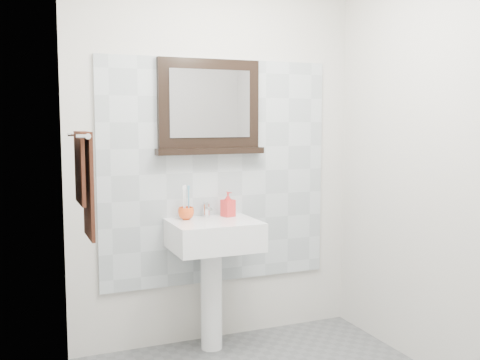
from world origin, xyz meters
The scene contains 12 objects.
back_wall centered at (0.00, 1.10, 1.25)m, with size 2.00×0.01×2.50m, color beige.
front_wall centered at (0.00, -1.10, 1.25)m, with size 2.00×0.01×2.50m, color beige.
left_wall centered at (-1.00, 0.00, 1.25)m, with size 0.01×2.20×2.50m, color beige.
right_wall centered at (1.00, 0.00, 1.25)m, with size 0.01×2.20×2.50m, color beige.
splashback centered at (0.00, 1.09, 1.15)m, with size 1.60×0.02×1.50m, color #AEB7BC.
pedestal_sink centered at (-0.11, 0.87, 0.68)m, with size 0.55×0.44×0.96m.
toothbrush_cup centered at (-0.25, 0.98, 0.90)m, with size 0.10×0.10×0.08m, color #EC511B.
toothbrushes centered at (-0.26, 0.98, 0.98)m, with size 0.05×0.04×0.21m.
soap_dispenser centered at (0.04, 0.99, 0.94)m, with size 0.07×0.08×0.17m, color red.
framed_mirror centered at (-0.07, 1.06, 1.57)m, with size 0.73×0.11×0.62m.
towel_bar centered at (-0.95, 0.50, 1.42)m, with size 0.07×0.40×0.03m.
hand_towel centered at (-0.94, 0.50, 1.21)m, with size 0.06×0.30×0.55m.
Camera 1 is at (-1.31, -2.44, 1.49)m, focal length 42.00 mm.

